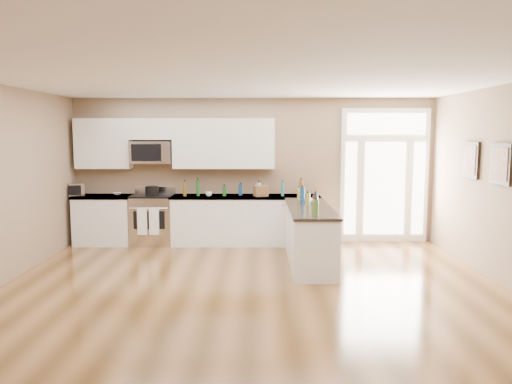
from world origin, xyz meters
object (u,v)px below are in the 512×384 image
(toaster_oven, at_px, (77,189))
(peninsula_cabinet, at_px, (309,237))
(stockpot, at_px, (152,190))
(kitchen_range, at_px, (153,219))

(toaster_oven, bearing_deg, peninsula_cabinet, -34.14)
(peninsula_cabinet, bearing_deg, stockpot, 154.44)
(kitchen_range, relative_size, toaster_oven, 3.86)
(peninsula_cabinet, height_order, stockpot, stockpot)
(stockpot, relative_size, toaster_oven, 0.90)
(kitchen_range, xyz_separation_m, toaster_oven, (-1.41, -0.05, 0.58))
(kitchen_range, height_order, toaster_oven, toaster_oven)
(peninsula_cabinet, height_order, toaster_oven, toaster_oven)
(kitchen_range, relative_size, stockpot, 4.29)
(stockpot, height_order, toaster_oven, toaster_oven)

